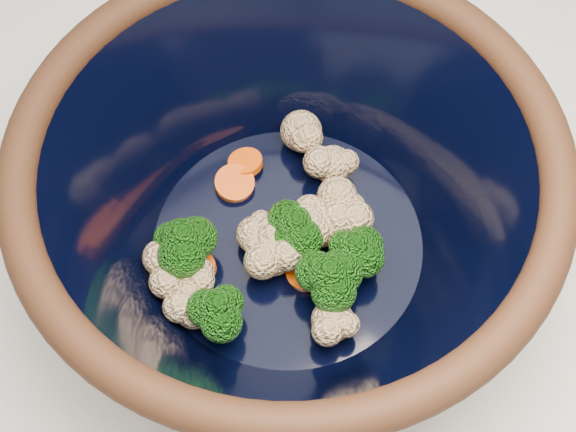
# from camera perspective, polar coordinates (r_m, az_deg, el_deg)

# --- Properties ---
(counter) EXTENTS (1.20, 1.20, 0.90)m
(counter) POSITION_cam_1_polar(r_m,az_deg,el_deg) (1.06, 3.87, -13.95)
(counter) COLOR white
(counter) RESTS_ON ground
(mixing_bowl) EXTENTS (0.37, 0.37, 0.16)m
(mixing_bowl) POSITION_cam_1_polar(r_m,az_deg,el_deg) (0.56, 0.00, 0.79)
(mixing_bowl) COLOR black
(mixing_bowl) RESTS_ON counter
(vegetable_pile) EXTENTS (0.18, 0.18, 0.05)m
(vegetable_pile) POSITION_cam_1_polar(r_m,az_deg,el_deg) (0.57, -0.84, -2.00)
(vegetable_pile) COLOR #608442
(vegetable_pile) RESTS_ON mixing_bowl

